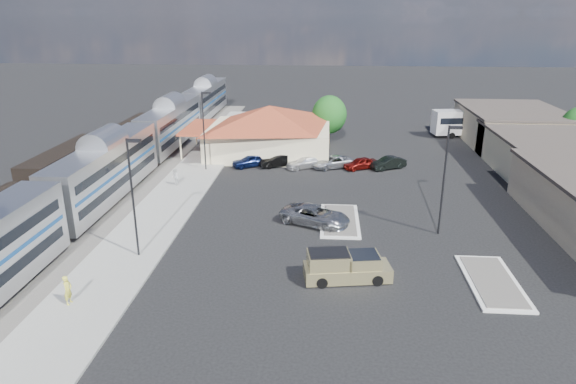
# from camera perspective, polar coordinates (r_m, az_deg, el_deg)

# --- Properties ---
(ground) EXTENTS (280.00, 280.00, 0.00)m
(ground) POSITION_cam_1_polar(r_m,az_deg,el_deg) (43.02, 0.47, -4.16)
(ground) COLOR black
(ground) RESTS_ON ground
(railbed) EXTENTS (16.00, 100.00, 0.12)m
(railbed) POSITION_cam_1_polar(r_m,az_deg,el_deg) (55.62, -21.05, 0.11)
(railbed) COLOR #4C4944
(railbed) RESTS_ON ground
(platform) EXTENTS (5.50, 92.00, 0.18)m
(platform) POSITION_cam_1_polar(r_m,az_deg,el_deg) (50.63, -12.73, -0.85)
(platform) COLOR gray
(platform) RESTS_ON ground
(passenger_train) EXTENTS (3.00, 104.00, 5.55)m
(passenger_train) POSITION_cam_1_polar(r_m,az_deg,el_deg) (51.52, -19.48, 2.11)
(passenger_train) COLOR silver
(passenger_train) RESTS_ON ground
(freight_cars) EXTENTS (2.80, 46.00, 4.00)m
(freight_cars) POSITION_cam_1_polar(r_m,az_deg,el_deg) (57.66, -23.38, 2.41)
(freight_cars) COLOR black
(freight_cars) RESTS_ON ground
(station_depot) EXTENTS (18.35, 12.24, 6.20)m
(station_depot) POSITION_cam_1_polar(r_m,az_deg,el_deg) (65.30, -2.11, 6.93)
(station_depot) COLOR beige
(station_depot) RESTS_ON ground
(buildings_east) EXTENTS (14.40, 51.40, 4.80)m
(buildings_east) POSITION_cam_1_polar(r_m,az_deg,el_deg) (61.18, 28.71, 2.85)
(buildings_east) COLOR #C6B28C
(buildings_east) RESTS_ON ground
(traffic_island_south) EXTENTS (3.30, 7.50, 0.21)m
(traffic_island_south) POSITION_cam_1_polar(r_m,az_deg,el_deg) (44.77, 5.77, -3.15)
(traffic_island_south) COLOR silver
(traffic_island_south) RESTS_ON ground
(traffic_island_north) EXTENTS (3.30, 7.50, 0.21)m
(traffic_island_north) POSITION_cam_1_polar(r_m,az_deg,el_deg) (37.47, 21.76, -9.24)
(traffic_island_north) COLOR silver
(traffic_island_north) RESTS_ON ground
(lamp_plat_s) EXTENTS (1.08, 0.25, 9.00)m
(lamp_plat_s) POSITION_cam_1_polar(r_m,az_deg,el_deg) (37.89, -16.83, 0.31)
(lamp_plat_s) COLOR black
(lamp_plat_s) RESTS_ON ground
(lamp_plat_n) EXTENTS (1.08, 0.25, 9.00)m
(lamp_plat_n) POSITION_cam_1_polar(r_m,az_deg,el_deg) (58.21, -9.28, 7.38)
(lamp_plat_n) COLOR black
(lamp_plat_n) RESTS_ON ground
(lamp_lot) EXTENTS (1.08, 0.25, 9.00)m
(lamp_lot) POSITION_cam_1_polar(r_m,az_deg,el_deg) (42.18, 17.13, 2.19)
(lamp_lot) COLOR black
(lamp_lot) RESTS_ON ground
(tree_depot) EXTENTS (4.71, 4.71, 6.63)m
(tree_depot) POSITION_cam_1_polar(r_m,az_deg,el_deg) (70.60, 4.61, 8.57)
(tree_depot) COLOR #382314
(tree_depot) RESTS_ON ground
(pickup_truck) EXTENTS (6.07, 3.00, 2.01)m
(pickup_truck) POSITION_cam_1_polar(r_m,az_deg,el_deg) (35.13, 6.61, -8.27)
(pickup_truck) COLOR tan
(pickup_truck) RESTS_ON ground
(suv) EXTENTS (6.60, 5.05, 1.66)m
(suv) POSITION_cam_1_polar(r_m,az_deg,el_deg) (43.70, 3.06, -2.62)
(suv) COLOR #919398
(suv) RESTS_ON ground
(coach_bus) EXTENTS (12.18, 4.36, 3.83)m
(coach_bus) POSITION_cam_1_polar(r_m,az_deg,el_deg) (79.75, 19.97, 7.39)
(coach_bus) COLOR white
(coach_bus) RESTS_ON ground
(person_a) EXTENTS (0.48, 0.71, 1.89)m
(person_a) POSITION_cam_1_polar(r_m,az_deg,el_deg) (34.63, -23.28, -9.97)
(person_a) COLOR gold
(person_a) RESTS_ON platform
(person_b) EXTENTS (0.86, 1.00, 1.76)m
(person_b) POSITION_cam_1_polar(r_m,az_deg,el_deg) (54.34, -12.47, 1.65)
(person_b) COLOR silver
(person_b) RESTS_ON platform
(parked_car_a) EXTENTS (4.63, 3.64, 1.48)m
(parked_car_a) POSITION_cam_1_polar(r_m,az_deg,el_deg) (60.32, -4.20, 3.50)
(parked_car_a) COLOR #0D1841
(parked_car_a) RESTS_ON ground
(parked_car_b) EXTENTS (4.73, 3.28, 1.48)m
(parked_car_b) POSITION_cam_1_polar(r_m,az_deg,el_deg) (60.22, -1.14, 3.53)
(parked_car_b) COLOR black
(parked_car_b) RESTS_ON ground
(parked_car_c) EXTENTS (4.93, 3.81, 1.33)m
(parked_car_c) POSITION_cam_1_polar(r_m,az_deg,el_deg) (59.74, 1.90, 3.31)
(parked_car_c) COLOR silver
(parked_car_c) RESTS_ON ground
(parked_car_d) EXTENTS (5.56, 4.25, 1.40)m
(parked_car_d) POSITION_cam_1_polar(r_m,az_deg,el_deg) (59.98, 4.97, 3.35)
(parked_car_d) COLOR #93969B
(parked_car_d) RESTS_ON ground
(parked_car_e) EXTENTS (4.28, 3.28, 1.36)m
(parked_car_e) POSITION_cam_1_polar(r_m,az_deg,el_deg) (59.83, 8.04, 3.17)
(parked_car_e) COLOR maroon
(parked_car_e) RESTS_ON ground
(parked_car_f) EXTENTS (4.45, 3.38, 1.40)m
(parked_car_f) POSITION_cam_1_polar(r_m,az_deg,el_deg) (60.41, 11.06, 3.18)
(parked_car_f) COLOR black
(parked_car_f) RESTS_ON ground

